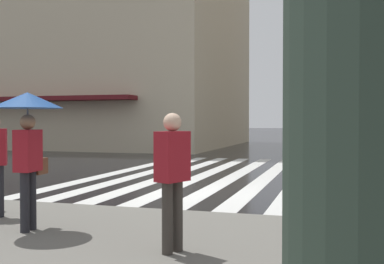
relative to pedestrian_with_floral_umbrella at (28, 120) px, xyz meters
name	(u,v)px	position (x,y,z in m)	size (l,w,h in m)	color
ground_plane	(186,192)	(5.15, -0.74, -1.74)	(220.00, 220.00, 0.00)	black
zebra_crossing	(222,174)	(9.15, -0.71, -1.74)	(13.00, 7.50, 0.01)	silver
pedestrian_with_floral_umbrella	(28,120)	(0.00, 0.00, 0.00)	(1.01, 1.01, 2.00)	maroon
pedestrian_far_down_pavement	(172,171)	(-0.46, -2.36, -0.61)	(0.46, 0.38, 1.68)	maroon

